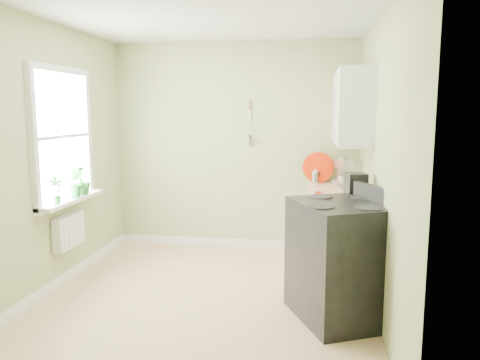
# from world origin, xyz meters

# --- Properties ---
(floor) EXTENTS (3.20, 3.60, 0.02)m
(floor) POSITION_xyz_m (0.00, 0.00, -0.01)
(floor) COLOR tan
(floor) RESTS_ON ground
(ceiling) EXTENTS (3.20, 3.60, 0.02)m
(ceiling) POSITION_xyz_m (0.00, 0.00, 2.71)
(ceiling) COLOR white
(ceiling) RESTS_ON wall_back
(wall_back) EXTENTS (3.20, 0.02, 2.70)m
(wall_back) POSITION_xyz_m (0.00, 1.81, 1.35)
(wall_back) COLOR tan
(wall_back) RESTS_ON floor
(wall_left) EXTENTS (0.02, 3.60, 2.70)m
(wall_left) POSITION_xyz_m (-1.61, 0.00, 1.35)
(wall_left) COLOR tan
(wall_left) RESTS_ON floor
(wall_right) EXTENTS (0.02, 3.60, 2.70)m
(wall_right) POSITION_xyz_m (1.61, 0.00, 1.35)
(wall_right) COLOR tan
(wall_right) RESTS_ON floor
(base_cabinets) EXTENTS (0.60, 1.60, 0.87)m
(base_cabinets) POSITION_xyz_m (1.30, 1.00, 0.43)
(base_cabinets) COLOR white
(base_cabinets) RESTS_ON floor
(countertop) EXTENTS (0.64, 1.60, 0.04)m
(countertop) POSITION_xyz_m (1.29, 1.00, 0.89)
(countertop) COLOR #E5C08C
(countertop) RESTS_ON base_cabinets
(upper_cabinets) EXTENTS (0.35, 1.40, 0.80)m
(upper_cabinets) POSITION_xyz_m (1.43, 1.10, 1.85)
(upper_cabinets) COLOR white
(upper_cabinets) RESTS_ON wall_right
(window) EXTENTS (0.06, 1.14, 1.44)m
(window) POSITION_xyz_m (-1.58, 0.30, 1.55)
(window) COLOR white
(window) RESTS_ON wall_left
(window_sill) EXTENTS (0.18, 1.14, 0.04)m
(window_sill) POSITION_xyz_m (-1.51, 0.30, 0.88)
(window_sill) COLOR white
(window_sill) RESTS_ON wall_left
(radiator) EXTENTS (0.12, 0.50, 0.35)m
(radiator) POSITION_xyz_m (-1.54, 0.25, 0.55)
(radiator) COLOR white
(radiator) RESTS_ON wall_left
(wall_utensils) EXTENTS (0.02, 0.14, 0.58)m
(wall_utensils) POSITION_xyz_m (0.20, 1.78, 1.56)
(wall_utensils) COLOR #E5C08C
(wall_utensils) RESTS_ON wall_back
(stove) EXTENTS (1.07, 1.08, 1.17)m
(stove) POSITION_xyz_m (1.28, -0.22, 0.53)
(stove) COLOR black
(stove) RESTS_ON floor
(stand_mixer) EXTENTS (0.26, 0.33, 0.36)m
(stand_mixer) POSITION_xyz_m (1.38, 1.42, 1.06)
(stand_mixer) COLOR #B2B2B7
(stand_mixer) RESTS_ON countertop
(kettle) EXTENTS (0.17, 0.10, 0.17)m
(kettle) POSITION_xyz_m (1.05, 1.72, 0.99)
(kettle) COLOR silver
(kettle) RESTS_ON countertop
(coffee_maker) EXTENTS (0.22, 0.23, 0.32)m
(coffee_maker) POSITION_xyz_m (1.42, 0.30, 1.06)
(coffee_maker) COLOR black
(coffee_maker) RESTS_ON countertop
(red_tray) EXTENTS (0.39, 0.08, 0.39)m
(red_tray) POSITION_xyz_m (1.09, 1.72, 1.10)
(red_tray) COLOR red
(red_tray) RESTS_ON countertop
(jar) EXTENTS (0.07, 0.07, 0.08)m
(jar) POSITION_xyz_m (1.08, 0.55, 0.95)
(jar) COLOR tan
(jar) RESTS_ON countertop
(plant_a) EXTENTS (0.17, 0.18, 0.28)m
(plant_a) POSITION_xyz_m (-1.50, -0.02, 1.04)
(plant_a) COLOR #246F25
(plant_a) RESTS_ON window_sill
(plant_b) EXTENTS (0.21, 0.20, 0.30)m
(plant_b) POSITION_xyz_m (-1.50, 0.36, 1.05)
(plant_b) COLOR #246F25
(plant_b) RESTS_ON window_sill
(plant_c) EXTENTS (0.22, 0.22, 0.33)m
(plant_c) POSITION_xyz_m (-1.50, 0.51, 1.06)
(plant_c) COLOR #246F25
(plant_c) RESTS_ON window_sill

